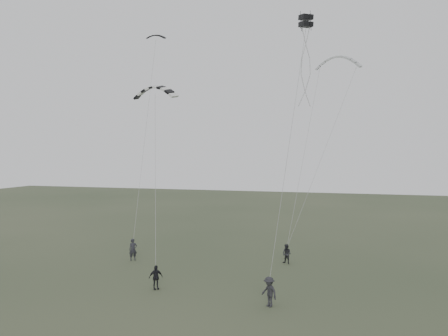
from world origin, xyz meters
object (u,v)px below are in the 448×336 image
(flyer_left, at_px, (133,250))
(flyer_far, at_px, (269,292))
(flyer_right, at_px, (287,254))
(flyer_center, at_px, (156,277))
(kite_striped, at_px, (155,87))
(kite_box, at_px, (306,21))
(kite_pale_large, at_px, (338,57))
(kite_dark_small, at_px, (156,35))

(flyer_left, distance_m, flyer_far, 14.28)
(flyer_right, xyz_separation_m, flyer_far, (0.33, -9.67, 0.08))
(flyer_center, relative_size, kite_striped, 0.46)
(flyer_center, distance_m, kite_box, 18.52)
(flyer_right, bearing_deg, kite_pale_large, 87.12)
(kite_box, bearing_deg, kite_striped, 137.25)
(flyer_left, height_order, flyer_far, flyer_left)
(flyer_left, height_order, kite_box, kite_box)
(flyer_far, xyz_separation_m, kite_dark_small, (-12.39, 12.20, 18.16))
(kite_pale_large, bearing_deg, kite_striped, -133.70)
(flyer_far, height_order, kite_pale_large, kite_pale_large)
(flyer_center, bearing_deg, kite_striped, 72.18)
(flyer_left, xyz_separation_m, kite_box, (13.78, -3.45, 15.87))
(kite_striped, bearing_deg, kite_pale_large, 46.08)
(flyer_left, xyz_separation_m, kite_pale_large, (15.44, 9.20, 16.23))
(kite_pale_large, bearing_deg, kite_box, -93.02)
(flyer_center, relative_size, kite_pale_large, 0.38)
(kite_striped, bearing_deg, flyer_right, 29.95)
(flyer_center, distance_m, flyer_far, 7.46)
(kite_dark_small, bearing_deg, flyer_right, -23.66)
(flyer_right, height_order, kite_pale_large, kite_pale_large)
(kite_pale_large, bearing_deg, flyer_right, -112.72)
(kite_striped, bearing_deg, flyer_far, -25.61)
(flyer_far, bearing_deg, kite_box, 105.20)
(flyer_center, bearing_deg, flyer_left, 85.40)
(kite_striped, bearing_deg, kite_box, -3.25)
(flyer_left, bearing_deg, kite_box, -48.72)
(flyer_right, relative_size, kite_box, 2.04)
(flyer_right, bearing_deg, kite_striped, -129.99)
(flyer_left, xyz_separation_m, flyer_center, (4.86, -6.27, -0.11))
(kite_pale_large, xyz_separation_m, kite_box, (-1.66, -12.64, -0.36))
(flyer_center, height_order, kite_striped, kite_striped)
(kite_striped, bearing_deg, kite_dark_small, 118.35)
(flyer_center, distance_m, kite_striped, 13.41)
(kite_dark_small, distance_m, kite_striped, 9.42)
(kite_pale_large, bearing_deg, kite_dark_small, -159.93)
(flyer_far, bearing_deg, flyer_left, -174.25)
(kite_striped, bearing_deg, flyer_center, -61.24)
(flyer_right, distance_m, flyer_center, 11.10)
(flyer_far, relative_size, kite_box, 2.27)
(flyer_far, distance_m, kite_pale_large, 23.43)
(flyer_left, relative_size, flyer_right, 1.15)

